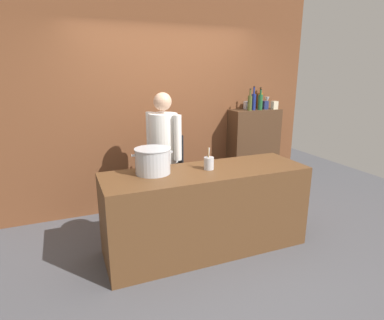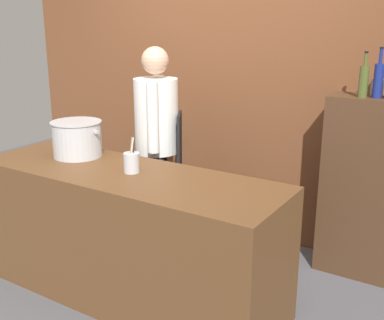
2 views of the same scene
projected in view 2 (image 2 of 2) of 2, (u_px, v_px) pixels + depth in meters
name	position (u px, v px, depth m)	size (l,w,h in m)	color
ground_plane	(130.00, 294.00, 3.37)	(8.00, 8.00, 0.00)	#4C4C51
brick_back_panel	(229.00, 62.00, 4.08)	(4.40, 0.10, 3.00)	brown
prep_counter	(128.00, 235.00, 3.25)	(2.16, 0.70, 0.90)	brown
bar_cabinet	(377.00, 190.00, 3.46)	(0.76, 0.32, 1.34)	#472D1C
chef	(157.00, 137.00, 3.78)	(0.41, 0.47, 1.66)	black
stockpot_large	(77.00, 139.00, 3.45)	(0.42, 0.36, 0.26)	#B7BABF
utensil_crock	(132.00, 162.00, 3.10)	(0.10, 0.10, 0.23)	#B7BABF
wine_bottle_olive	(364.00, 81.00, 3.25)	(0.06, 0.06, 0.31)	#475123
wine_bottle_cobalt	(378.00, 79.00, 3.23)	(0.07, 0.07, 0.34)	navy
spice_tin_silver	(378.00, 87.00, 3.37)	(0.08, 0.08, 0.11)	#B2B2B7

